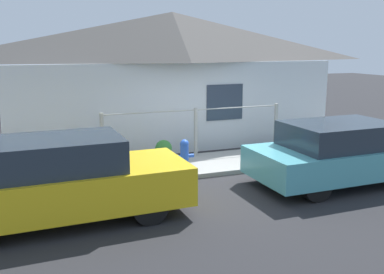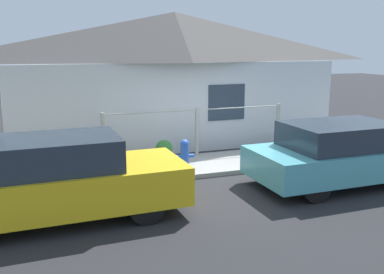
{
  "view_description": "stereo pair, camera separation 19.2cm",
  "coord_description": "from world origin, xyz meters",
  "px_view_note": "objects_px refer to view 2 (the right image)",
  "views": [
    {
      "loc": [
        -3.98,
        -8.47,
        2.9
      ],
      "look_at": [
        -0.61,
        0.3,
        0.9
      ],
      "focal_mm": 40.0,
      "sensor_mm": 36.0,
      "label": 1
    },
    {
      "loc": [
        -3.8,
        -8.54,
        2.9
      ],
      "look_at": [
        -0.61,
        0.3,
        0.9
      ],
      "focal_mm": 40.0,
      "sensor_mm": 36.0,
      "label": 2
    }
  ],
  "objects_px": {
    "fire_hydrant": "(185,154)",
    "car_left": "(56,180)",
    "potted_plant_near_hydrant": "(164,150)",
    "car_right": "(343,153)"
  },
  "relations": [
    {
      "from": "fire_hydrant",
      "to": "car_left",
      "type": "bearing_deg",
      "value": -147.7
    },
    {
      "from": "car_left",
      "to": "potted_plant_near_hydrant",
      "type": "distance_m",
      "value": 3.66
    },
    {
      "from": "potted_plant_near_hydrant",
      "to": "car_right",
      "type": "bearing_deg",
      "value": -38.28
    },
    {
      "from": "car_right",
      "to": "fire_hydrant",
      "type": "distance_m",
      "value": 3.47
    },
    {
      "from": "car_left",
      "to": "potted_plant_near_hydrant",
      "type": "bearing_deg",
      "value": 42.72
    },
    {
      "from": "car_left",
      "to": "fire_hydrant",
      "type": "distance_m",
      "value": 3.45
    },
    {
      "from": "car_right",
      "to": "potted_plant_near_hydrant",
      "type": "height_order",
      "value": "car_right"
    },
    {
      "from": "fire_hydrant",
      "to": "potted_plant_near_hydrant",
      "type": "distance_m",
      "value": 0.76
    },
    {
      "from": "car_right",
      "to": "potted_plant_near_hydrant",
      "type": "distance_m",
      "value": 4.11
    },
    {
      "from": "car_right",
      "to": "potted_plant_near_hydrant",
      "type": "relative_size",
      "value": 7.19
    }
  ]
}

